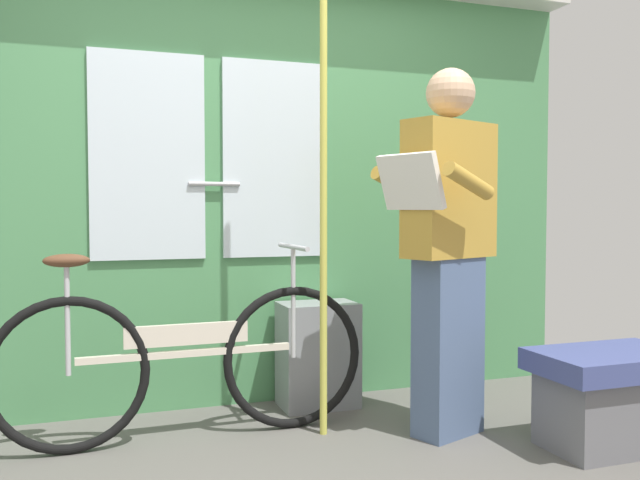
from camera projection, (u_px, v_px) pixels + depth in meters
train_door_wall at (246, 180)px, 3.78m from camera, size 4.01×0.28×2.42m
bicycle_near_door at (186, 361)px, 3.18m from camera, size 1.77×0.44×0.92m
passenger_reading_newspaper at (448, 243)px, 3.23m from camera, size 0.64×0.58×1.77m
trash_bin_by_wall at (318, 354)px, 3.74m from camera, size 0.42×0.28×0.58m
handrail_pole at (323, 190)px, 3.23m from camera, size 0.04×0.04×2.38m
bench_seat_corner at (611, 396)px, 3.08m from camera, size 0.70×0.44×0.45m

